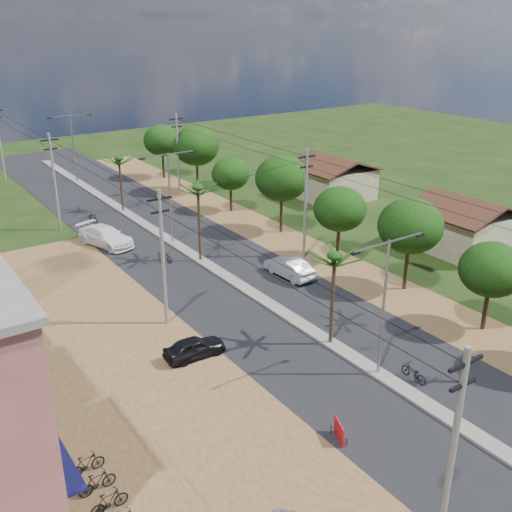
# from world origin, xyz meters

# --- Properties ---
(ground) EXTENTS (160.00, 160.00, 0.00)m
(ground) POSITION_xyz_m (0.00, 0.00, 0.00)
(ground) COLOR black
(ground) RESTS_ON ground
(road) EXTENTS (12.00, 110.00, 0.04)m
(road) POSITION_xyz_m (0.00, 15.00, 0.02)
(road) COLOR black
(road) RESTS_ON ground
(median) EXTENTS (1.00, 90.00, 0.18)m
(median) POSITION_xyz_m (0.00, 18.00, 0.09)
(median) COLOR #605E56
(median) RESTS_ON ground
(dirt_lot_west) EXTENTS (18.00, 46.00, 0.04)m
(dirt_lot_west) POSITION_xyz_m (-15.00, 8.00, 0.02)
(dirt_lot_west) COLOR brown
(dirt_lot_west) RESTS_ON ground
(dirt_shoulder_east) EXTENTS (5.00, 90.00, 0.03)m
(dirt_shoulder_east) POSITION_xyz_m (8.50, 15.00, 0.01)
(dirt_shoulder_east) COLOR brown
(dirt_shoulder_east) RESTS_ON ground
(house_east_near) EXTENTS (7.60, 7.50, 4.60)m
(house_east_near) POSITION_xyz_m (20.00, 10.00, 2.39)
(house_east_near) COLOR #9C896A
(house_east_near) RESTS_ON ground
(house_east_far) EXTENTS (7.60, 7.50, 4.60)m
(house_east_far) POSITION_xyz_m (21.00, 28.00, 2.39)
(house_east_far) COLOR #9C896A
(house_east_far) RESTS_ON ground
(tree_east_b) EXTENTS (4.00, 4.00, 5.83)m
(tree_east_b) POSITION_xyz_m (9.30, 0.00, 4.11)
(tree_east_b) COLOR black
(tree_east_b) RESTS_ON ground
(tree_east_c) EXTENTS (4.60, 4.60, 6.83)m
(tree_east_c) POSITION_xyz_m (9.70, 7.00, 4.86)
(tree_east_c) COLOR black
(tree_east_c) RESTS_ON ground
(tree_east_d) EXTENTS (4.20, 4.20, 6.13)m
(tree_east_d) POSITION_xyz_m (9.40, 14.00, 4.34)
(tree_east_d) COLOR black
(tree_east_d) RESTS_ON ground
(tree_east_e) EXTENTS (4.80, 4.80, 7.14)m
(tree_east_e) POSITION_xyz_m (9.60, 22.00, 5.09)
(tree_east_e) COLOR black
(tree_east_e) RESTS_ON ground
(tree_east_f) EXTENTS (3.80, 3.80, 5.52)m
(tree_east_f) POSITION_xyz_m (9.20, 30.00, 3.89)
(tree_east_f) COLOR black
(tree_east_f) RESTS_ON ground
(tree_east_g) EXTENTS (5.00, 5.00, 7.38)m
(tree_east_g) POSITION_xyz_m (9.80, 38.00, 5.24)
(tree_east_g) COLOR black
(tree_east_g) RESTS_ON ground
(tree_east_h) EXTENTS (4.40, 4.40, 6.52)m
(tree_east_h) POSITION_xyz_m (9.50, 46.00, 4.64)
(tree_east_h) COLOR black
(tree_east_h) RESTS_ON ground
(palm_median_near) EXTENTS (2.00, 2.00, 6.15)m
(palm_median_near) POSITION_xyz_m (0.00, 4.00, 5.54)
(palm_median_near) COLOR black
(palm_median_near) RESTS_ON ground
(palm_median_mid) EXTENTS (2.00, 2.00, 6.55)m
(palm_median_mid) POSITION_xyz_m (0.00, 20.00, 5.90)
(palm_median_mid) COLOR black
(palm_median_mid) RESTS_ON ground
(palm_median_far) EXTENTS (2.00, 2.00, 5.85)m
(palm_median_far) POSITION_xyz_m (0.00, 36.00, 5.26)
(palm_median_far) COLOR black
(palm_median_far) RESTS_ON ground
(streetlight_near) EXTENTS (5.10, 0.18, 8.00)m
(streetlight_near) POSITION_xyz_m (0.00, 0.00, 4.79)
(streetlight_near) COLOR gray
(streetlight_near) RESTS_ON ground
(streetlight_mid) EXTENTS (5.10, 0.18, 8.00)m
(streetlight_mid) POSITION_xyz_m (0.00, 25.00, 4.79)
(streetlight_mid) COLOR gray
(streetlight_mid) RESTS_ON ground
(streetlight_far) EXTENTS (5.10, 0.18, 8.00)m
(streetlight_far) POSITION_xyz_m (0.00, 50.00, 4.79)
(streetlight_far) COLOR gray
(streetlight_far) RESTS_ON ground
(utility_pole_w_a) EXTENTS (1.60, 0.24, 9.00)m
(utility_pole_w_a) POSITION_xyz_m (-7.00, -10.00, 4.76)
(utility_pole_w_a) COLOR #605E56
(utility_pole_w_a) RESTS_ON ground
(utility_pole_w_b) EXTENTS (1.60, 0.24, 9.00)m
(utility_pole_w_b) POSITION_xyz_m (-7.00, 12.00, 4.76)
(utility_pole_w_b) COLOR #605E56
(utility_pole_w_b) RESTS_ON ground
(utility_pole_w_c) EXTENTS (1.60, 0.24, 9.00)m
(utility_pole_w_c) POSITION_xyz_m (-7.00, 34.00, 4.76)
(utility_pole_w_c) COLOR #605E56
(utility_pole_w_c) RESTS_ON ground
(utility_pole_w_d) EXTENTS (1.60, 0.24, 9.00)m
(utility_pole_w_d) POSITION_xyz_m (-7.00, 55.00, 4.76)
(utility_pole_w_d) COLOR #605E56
(utility_pole_w_d) RESTS_ON ground
(utility_pole_e_b) EXTENTS (1.60, 0.24, 9.00)m
(utility_pole_e_b) POSITION_xyz_m (7.50, 16.00, 4.76)
(utility_pole_e_b) COLOR #605E56
(utility_pole_e_b) RESTS_ON ground
(utility_pole_e_c) EXTENTS (1.60, 0.24, 9.00)m
(utility_pole_e_c) POSITION_xyz_m (7.50, 38.00, 4.76)
(utility_pole_e_c) COLOR #605E56
(utility_pole_e_c) RESTS_ON ground
(car_silver_mid) EXTENTS (1.79, 4.53, 1.47)m
(car_silver_mid) POSITION_xyz_m (4.06, 13.46, 0.73)
(car_silver_mid) COLOR #ACAFB5
(car_silver_mid) RESTS_ON ground
(car_white_far) EXTENTS (3.94, 6.12, 1.65)m
(car_white_far) POSITION_xyz_m (-5.00, 27.72, 0.83)
(car_white_far) COLOR silver
(car_white_far) RESTS_ON ground
(car_parked_dark) EXTENTS (3.70, 1.57, 1.25)m
(car_parked_dark) POSITION_xyz_m (-7.50, 7.36, 0.62)
(car_parked_dark) COLOR black
(car_parked_dark) RESTS_ON ground
(moto_rider_east) EXTENTS (0.67, 1.78, 0.92)m
(moto_rider_east) POSITION_xyz_m (1.20, -1.49, 0.46)
(moto_rider_east) COLOR black
(moto_rider_east) RESTS_ON ground
(moto_rider_west_a) EXTENTS (0.98, 1.89, 0.94)m
(moto_rider_west_a) POSITION_xyz_m (-2.41, 21.56, 0.47)
(moto_rider_west_a) COLOR black
(moto_rider_west_a) RESTS_ON ground
(moto_rider_west_b) EXTENTS (0.73, 1.78, 1.04)m
(moto_rider_west_b) POSITION_xyz_m (-3.82, 34.13, 0.52)
(moto_rider_west_b) COLOR black
(moto_rider_west_b) RESTS_ON ground
(roadside_sign) EXTENTS (0.56, 1.16, 1.02)m
(roadside_sign) POSITION_xyz_m (-5.50, -2.95, 0.51)
(roadside_sign) COLOR #B01019
(roadside_sign) RESTS_ON ground
(parked_scooter_row) EXTENTS (1.69, 7.09, 1.00)m
(parked_scooter_row) POSITION_xyz_m (-16.02, -1.69, 0.50)
(parked_scooter_row) COLOR black
(parked_scooter_row) RESTS_ON ground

